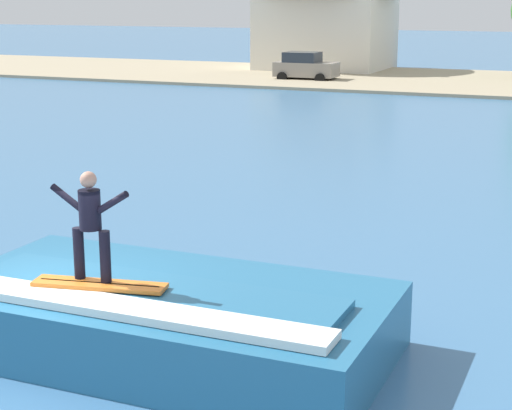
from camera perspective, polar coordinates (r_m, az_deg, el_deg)
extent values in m
plane|color=teal|center=(13.21, -13.74, -9.89)|extent=(260.00, 260.00, 0.00)
cube|color=teal|center=(12.93, -6.12, -7.69)|extent=(6.71, 3.50, 1.00)
cube|color=teal|center=(12.38, -7.17, -5.96)|extent=(5.70, 1.57, 0.11)
cube|color=white|center=(11.82, -8.88, -6.93)|extent=(6.04, 0.63, 0.12)
cube|color=orange|center=(12.55, -10.52, -5.30)|extent=(2.03, 0.80, 0.06)
cube|color=black|center=(12.54, -10.52, -5.19)|extent=(1.80, 0.40, 0.01)
cylinder|color=black|center=(12.68, -11.86, -3.20)|extent=(0.16, 0.16, 0.77)
cylinder|color=black|center=(12.43, -10.14, -3.45)|extent=(0.16, 0.16, 0.77)
cylinder|color=black|center=(12.37, -11.16, -0.32)|extent=(0.32, 0.32, 0.59)
sphere|color=tan|center=(12.27, -11.25, 1.69)|extent=(0.24, 0.24, 0.24)
cylinder|color=black|center=(12.56, -12.68, 0.51)|extent=(0.52, 0.10, 0.37)
cylinder|color=black|center=(12.13, -9.64, 0.18)|extent=(0.52, 0.10, 0.37)
cube|color=tan|center=(54.89, 15.27, 7.98)|extent=(120.00, 16.40, 0.18)
cube|color=gray|center=(54.60, 3.42, 9.13)|extent=(3.90, 1.95, 0.90)
cube|color=#262D38|center=(54.64, 3.14, 9.94)|extent=(2.15, 1.75, 0.64)
cylinder|color=black|center=(55.19, 5.03, 8.68)|extent=(0.64, 0.22, 0.64)
cylinder|color=black|center=(53.26, 4.34, 8.51)|extent=(0.64, 0.22, 0.64)
cylinder|color=black|center=(56.03, 2.54, 8.80)|extent=(0.64, 0.22, 0.64)
cylinder|color=black|center=(54.12, 1.77, 8.63)|extent=(0.64, 0.22, 0.64)
cube|color=silver|center=(62.99, 4.78, 11.51)|extent=(8.74, 7.86, 5.44)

